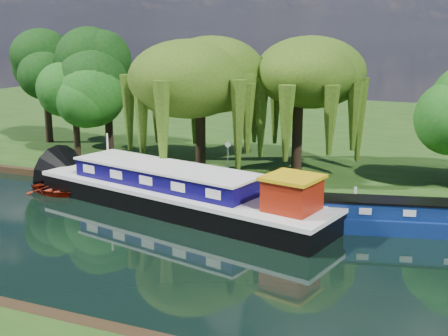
% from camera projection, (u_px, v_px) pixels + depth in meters
% --- Properties ---
extents(ground, '(120.00, 120.00, 0.00)m').
position_uv_depth(ground, '(136.00, 239.00, 27.14)').
color(ground, black).
extents(far_bank, '(120.00, 52.00, 0.45)m').
position_uv_depth(far_bank, '(310.00, 129.00, 57.62)').
color(far_bank, '#1E3C10').
rests_on(far_bank, ground).
extents(dutch_barge, '(19.22, 8.36, 3.96)m').
position_uv_depth(dutch_barge, '(180.00, 193.00, 31.47)').
color(dutch_barge, black).
rests_on(dutch_barge, ground).
extents(narrowboat, '(12.14, 4.80, 1.75)m').
position_uv_depth(narrowboat, '(385.00, 218.00, 28.27)').
color(narrowboat, navy).
rests_on(narrowboat, ground).
extents(red_dinghy, '(3.91, 3.18, 0.71)m').
position_uv_depth(red_dinghy, '(54.00, 194.00, 34.94)').
color(red_dinghy, maroon).
rests_on(red_dinghy, ground).
extents(willow_left, '(7.19, 7.19, 8.62)m').
position_uv_depth(willow_left, '(200.00, 80.00, 37.44)').
color(willow_left, black).
rests_on(willow_left, far_bank).
extents(willow_right, '(6.78, 6.78, 8.26)m').
position_uv_depth(willow_right, '(299.00, 83.00, 37.57)').
color(willow_right, black).
rests_on(willow_right, far_bank).
extents(tree_far_left, '(4.43, 4.43, 7.13)m').
position_uv_depth(tree_far_left, '(74.00, 93.00, 42.57)').
color(tree_far_left, black).
rests_on(tree_far_left, far_bank).
extents(tree_far_back, '(5.19, 5.19, 8.73)m').
position_uv_depth(tree_far_back, '(45.00, 72.00, 47.98)').
color(tree_far_back, black).
rests_on(tree_far_back, far_bank).
extents(tree_far_mid, '(5.47, 5.47, 8.95)m').
position_uv_depth(tree_far_mid, '(106.00, 74.00, 44.08)').
color(tree_far_mid, black).
rests_on(tree_far_mid, far_bank).
extents(lamppost, '(0.36, 0.36, 2.56)m').
position_uv_depth(lamppost, '(228.00, 151.00, 35.82)').
color(lamppost, silver).
rests_on(lamppost, far_bank).
extents(mooring_posts, '(19.16, 0.16, 1.00)m').
position_uv_depth(mooring_posts, '(200.00, 179.00, 34.65)').
color(mooring_posts, silver).
rests_on(mooring_posts, far_bank).
extents(reeds_near, '(33.70, 1.50, 1.10)m').
position_uv_depth(reeds_near, '(198.00, 332.00, 17.64)').
color(reeds_near, '#205115').
rests_on(reeds_near, ground).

